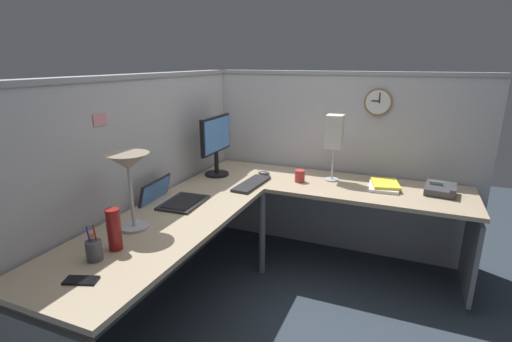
{
  "coord_description": "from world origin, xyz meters",
  "views": [
    {
      "loc": [
        -2.37,
        -0.84,
        1.66
      ],
      "look_at": [
        0.12,
        0.2,
        0.87
      ],
      "focal_mm": 26.39,
      "sensor_mm": 36.0,
      "label": 1
    }
  ],
  "objects_px": {
    "pen_cup": "(94,250)",
    "wall_clock": "(378,102)",
    "laptop": "(171,199)",
    "desk_lamp_paper": "(334,134)",
    "keyboard": "(252,184)",
    "monitor": "(216,141)",
    "thermos_flask": "(114,229)",
    "coffee_mug": "(300,176)",
    "cell_phone": "(81,280)",
    "desk_lamp_dome": "(128,168)",
    "office_phone": "(441,190)",
    "computer_mouse": "(264,173)",
    "book_stack": "(384,185)"
  },
  "relations": [
    {
      "from": "monitor",
      "to": "keyboard",
      "type": "relative_size",
      "value": 1.16
    },
    {
      "from": "cell_phone",
      "to": "desk_lamp_dome",
      "type": "bearing_deg",
      "value": -4.14
    },
    {
      "from": "keyboard",
      "to": "computer_mouse",
      "type": "relative_size",
      "value": 4.13
    },
    {
      "from": "desk_lamp_dome",
      "to": "monitor",
      "type": "bearing_deg",
      "value": 2.8
    },
    {
      "from": "laptop",
      "to": "coffee_mug",
      "type": "xyz_separation_m",
      "value": [
        0.77,
        -0.69,
        0.02
      ]
    },
    {
      "from": "pen_cup",
      "to": "wall_clock",
      "type": "distance_m",
      "value": 2.33
    },
    {
      "from": "thermos_flask",
      "to": "coffee_mug",
      "type": "distance_m",
      "value": 1.55
    },
    {
      "from": "laptop",
      "to": "cell_phone",
      "type": "distance_m",
      "value": 0.98
    },
    {
      "from": "monitor",
      "to": "thermos_flask",
      "type": "relative_size",
      "value": 2.27
    },
    {
      "from": "computer_mouse",
      "to": "office_phone",
      "type": "height_order",
      "value": "office_phone"
    },
    {
      "from": "thermos_flask",
      "to": "coffee_mug",
      "type": "xyz_separation_m",
      "value": [
        1.44,
        -0.56,
        -0.06
      ]
    },
    {
      "from": "computer_mouse",
      "to": "office_phone",
      "type": "distance_m",
      "value": 1.36
    },
    {
      "from": "keyboard",
      "to": "office_phone",
      "type": "xyz_separation_m",
      "value": [
        0.32,
        -1.35,
        0.03
      ]
    },
    {
      "from": "pen_cup",
      "to": "wall_clock",
      "type": "xyz_separation_m",
      "value": [
        1.98,
        -1.09,
        0.56
      ]
    },
    {
      "from": "cell_phone",
      "to": "coffee_mug",
      "type": "relative_size",
      "value": 1.5
    },
    {
      "from": "desk_lamp_dome",
      "to": "pen_cup",
      "type": "xyz_separation_m",
      "value": [
        -0.37,
        -0.07,
        -0.31
      ]
    },
    {
      "from": "keyboard",
      "to": "desk_lamp_paper",
      "type": "height_order",
      "value": "desk_lamp_paper"
    },
    {
      "from": "computer_mouse",
      "to": "desk_lamp_paper",
      "type": "xyz_separation_m",
      "value": [
        0.08,
        -0.56,
        0.37
      ]
    },
    {
      "from": "keyboard",
      "to": "thermos_flask",
      "type": "distance_m",
      "value": 1.25
    },
    {
      "from": "pen_cup",
      "to": "coffee_mug",
      "type": "height_order",
      "value": "pen_cup"
    },
    {
      "from": "thermos_flask",
      "to": "desk_lamp_dome",
      "type": "bearing_deg",
      "value": 19.34
    },
    {
      "from": "laptop",
      "to": "desk_lamp_dome",
      "type": "bearing_deg",
      "value": -174.2
    },
    {
      "from": "monitor",
      "to": "keyboard",
      "type": "height_order",
      "value": "monitor"
    },
    {
      "from": "book_stack",
      "to": "desk_lamp_paper",
      "type": "xyz_separation_m",
      "value": [
        0.04,
        0.41,
        0.36
      ]
    },
    {
      "from": "coffee_mug",
      "to": "keyboard",
      "type": "bearing_deg",
      "value": 125.11
    },
    {
      "from": "monitor",
      "to": "coffee_mug",
      "type": "relative_size",
      "value": 5.21
    },
    {
      "from": "book_stack",
      "to": "desk_lamp_paper",
      "type": "relative_size",
      "value": 0.59
    },
    {
      "from": "desk_lamp_paper",
      "to": "computer_mouse",
      "type": "bearing_deg",
      "value": 98.39
    },
    {
      "from": "cell_phone",
      "to": "book_stack",
      "type": "relative_size",
      "value": 0.46
    },
    {
      "from": "keyboard",
      "to": "thermos_flask",
      "type": "relative_size",
      "value": 1.95
    },
    {
      "from": "thermos_flask",
      "to": "wall_clock",
      "type": "relative_size",
      "value": 1.0
    },
    {
      "from": "laptop",
      "to": "thermos_flask",
      "type": "xyz_separation_m",
      "value": [
        -0.67,
        -0.13,
        0.09
      ]
    },
    {
      "from": "laptop",
      "to": "desk_lamp_paper",
      "type": "bearing_deg",
      "value": -45.07
    },
    {
      "from": "laptop",
      "to": "pen_cup",
      "type": "height_order",
      "value": "pen_cup"
    },
    {
      "from": "desk_lamp_paper",
      "to": "pen_cup",
      "type": "bearing_deg",
      "value": 154.81
    },
    {
      "from": "computer_mouse",
      "to": "desk_lamp_dome",
      "type": "relative_size",
      "value": 0.23
    },
    {
      "from": "keyboard",
      "to": "wall_clock",
      "type": "relative_size",
      "value": 1.95
    },
    {
      "from": "thermos_flask",
      "to": "office_phone",
      "type": "relative_size",
      "value": 0.97
    },
    {
      "from": "coffee_mug",
      "to": "computer_mouse",
      "type": "bearing_deg",
      "value": 80.0
    },
    {
      "from": "laptop",
      "to": "computer_mouse",
      "type": "xyz_separation_m",
      "value": [
        0.83,
        -0.36,
        -0.01
      ]
    },
    {
      "from": "office_phone",
      "to": "desk_lamp_paper",
      "type": "height_order",
      "value": "desk_lamp_paper"
    },
    {
      "from": "desk_lamp_dome",
      "to": "thermos_flask",
      "type": "distance_m",
      "value": 0.36
    },
    {
      "from": "pen_cup",
      "to": "desk_lamp_paper",
      "type": "relative_size",
      "value": 0.34
    },
    {
      "from": "desk_lamp_dome",
      "to": "office_phone",
      "type": "relative_size",
      "value": 1.96
    },
    {
      "from": "desk_lamp_dome",
      "to": "book_stack",
      "type": "distance_m",
      "value": 1.86
    },
    {
      "from": "thermos_flask",
      "to": "wall_clock",
      "type": "bearing_deg",
      "value": -30.13
    },
    {
      "from": "laptop",
      "to": "keyboard",
      "type": "bearing_deg",
      "value": -33.8
    },
    {
      "from": "computer_mouse",
      "to": "pen_cup",
      "type": "xyz_separation_m",
      "value": [
        -1.63,
        0.25,
        0.04
      ]
    },
    {
      "from": "desk_lamp_paper",
      "to": "wall_clock",
      "type": "distance_m",
      "value": 0.45
    },
    {
      "from": "wall_clock",
      "to": "desk_lamp_paper",
      "type": "bearing_deg",
      "value": 132.93
    }
  ]
}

